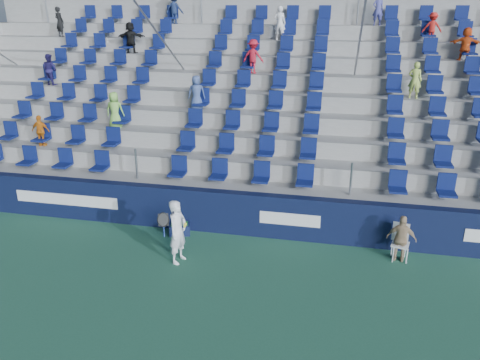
# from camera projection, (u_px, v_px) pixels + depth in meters

# --- Properties ---
(ground) EXTENTS (70.00, 70.00, 0.00)m
(ground) POSITION_uv_depth(u_px,v_px,m) (204.00, 298.00, 10.08)
(ground) COLOR #2A6348
(ground) RESTS_ON ground
(sponsor_wall) EXTENTS (24.00, 0.32, 1.20)m
(sponsor_wall) POSITION_uv_depth(u_px,v_px,m) (236.00, 213.00, 12.75)
(sponsor_wall) COLOR #0E1535
(sponsor_wall) RESTS_ON ground
(grandstand) EXTENTS (24.00, 8.17, 6.63)m
(grandstand) POSITION_uv_depth(u_px,v_px,m) (265.00, 116.00, 16.88)
(grandstand) COLOR #9F9F9A
(grandstand) RESTS_ON ground
(tennis_player) EXTENTS (0.69, 0.67, 1.61)m
(tennis_player) POSITION_uv_depth(u_px,v_px,m) (178.00, 232.00, 11.24)
(tennis_player) COLOR white
(tennis_player) RESTS_ON ground
(line_judge_chair) EXTENTS (0.48, 0.50, 0.91)m
(line_judge_chair) POSITION_uv_depth(u_px,v_px,m) (400.00, 239.00, 11.50)
(line_judge_chair) COLOR white
(line_judge_chair) RESTS_ON ground
(line_judge) EXTENTS (0.74, 0.40, 1.20)m
(line_judge) POSITION_uv_depth(u_px,v_px,m) (401.00, 239.00, 11.33)
(line_judge) COLOR tan
(line_judge) RESTS_ON ground
(ball_bin) EXTENTS (0.65, 0.52, 0.32)m
(ball_bin) POSITION_uv_depth(u_px,v_px,m) (180.00, 228.00, 12.82)
(ball_bin) COLOR #10183A
(ball_bin) RESTS_ON ground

